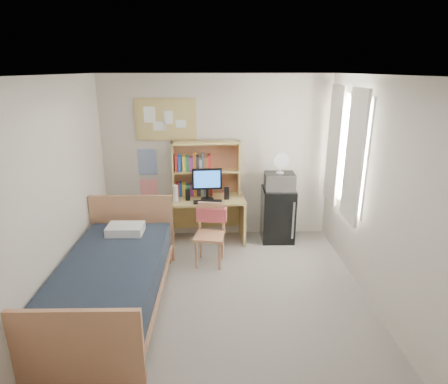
{
  "coord_description": "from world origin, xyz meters",
  "views": [
    {
      "loc": [
        -0.07,
        -3.75,
        2.66
      ],
      "look_at": [
        0.09,
        1.2,
        1.03
      ],
      "focal_mm": 30.0,
      "sensor_mm": 36.0,
      "label": 1
    }
  ],
  "objects_px": {
    "microwave": "(279,181)",
    "monitor": "(207,185)",
    "bulletin_board": "(166,119)",
    "mini_fridge": "(278,214)",
    "speaker_left": "(188,195)",
    "bed": "(113,285)",
    "desk": "(207,220)",
    "speaker_right": "(226,193)",
    "desk_chair": "(210,235)",
    "desk_fan": "(280,164)"
  },
  "relations": [
    {
      "from": "desk",
      "to": "bed",
      "type": "distance_m",
      "value": 2.06
    },
    {
      "from": "monitor",
      "to": "microwave",
      "type": "relative_size",
      "value": 1.07
    },
    {
      "from": "desk_fan",
      "to": "bulletin_board",
      "type": "bearing_deg",
      "value": 172.43
    },
    {
      "from": "mini_fridge",
      "to": "bed",
      "type": "height_order",
      "value": "mini_fridge"
    },
    {
      "from": "mini_fridge",
      "to": "speaker_right",
      "type": "relative_size",
      "value": 4.77
    },
    {
      "from": "monitor",
      "to": "desk_fan",
      "type": "xyz_separation_m",
      "value": [
        1.13,
        0.08,
        0.3
      ]
    },
    {
      "from": "bulletin_board",
      "to": "bed",
      "type": "height_order",
      "value": "bulletin_board"
    },
    {
      "from": "mini_fridge",
      "to": "desk",
      "type": "bearing_deg",
      "value": -176.61
    },
    {
      "from": "desk_fan",
      "to": "speaker_right",
      "type": "bearing_deg",
      "value": -174.47
    },
    {
      "from": "speaker_left",
      "to": "speaker_right",
      "type": "bearing_deg",
      "value": -0.0
    },
    {
      "from": "desk",
      "to": "monitor",
      "type": "bearing_deg",
      "value": -90.0
    },
    {
      "from": "speaker_left",
      "to": "speaker_right",
      "type": "distance_m",
      "value": 0.6
    },
    {
      "from": "desk_chair",
      "to": "monitor",
      "type": "distance_m",
      "value": 0.87
    },
    {
      "from": "speaker_left",
      "to": "desk_fan",
      "type": "xyz_separation_m",
      "value": [
        1.43,
        0.1,
        0.46
      ]
    },
    {
      "from": "desk_chair",
      "to": "microwave",
      "type": "bearing_deg",
      "value": 44.38
    },
    {
      "from": "monitor",
      "to": "mini_fridge",
      "type": "bearing_deg",
      "value": 1.34
    },
    {
      "from": "bed",
      "to": "desk_chair",
      "type": "bearing_deg",
      "value": 43.43
    },
    {
      "from": "bed",
      "to": "microwave",
      "type": "distance_m",
      "value": 2.91
    },
    {
      "from": "mini_fridge",
      "to": "bed",
      "type": "bearing_deg",
      "value": -139.39
    },
    {
      "from": "microwave",
      "to": "desk_fan",
      "type": "xyz_separation_m",
      "value": [
        0.0,
        0.0,
        0.28
      ]
    },
    {
      "from": "bulletin_board",
      "to": "desk_fan",
      "type": "height_order",
      "value": "bulletin_board"
    },
    {
      "from": "desk",
      "to": "desk_chair",
      "type": "xyz_separation_m",
      "value": [
        0.04,
        -0.74,
        0.07
      ]
    },
    {
      "from": "microwave",
      "to": "bed",
      "type": "bearing_deg",
      "value": -139.69
    },
    {
      "from": "desk",
      "to": "speaker_right",
      "type": "bearing_deg",
      "value": -11.31
    },
    {
      "from": "microwave",
      "to": "monitor",
      "type": "bearing_deg",
      "value": -174.59
    },
    {
      "from": "desk_chair",
      "to": "bed",
      "type": "distance_m",
      "value": 1.51
    },
    {
      "from": "monitor",
      "to": "speaker_left",
      "type": "xyz_separation_m",
      "value": [
        -0.3,
        -0.02,
        -0.16
      ]
    },
    {
      "from": "bulletin_board",
      "to": "mini_fridge",
      "type": "distance_m",
      "value": 2.32
    },
    {
      "from": "monitor",
      "to": "desk_chair",
      "type": "bearing_deg",
      "value": -90.69
    },
    {
      "from": "desk_chair",
      "to": "speaker_left",
      "type": "distance_m",
      "value": 0.84
    },
    {
      "from": "desk_chair",
      "to": "monitor",
      "type": "bearing_deg",
      "value": 102.44
    },
    {
      "from": "bulletin_board",
      "to": "microwave",
      "type": "bearing_deg",
      "value": -8.97
    },
    {
      "from": "mini_fridge",
      "to": "bulletin_board",
      "type": "bearing_deg",
      "value": 173.07
    },
    {
      "from": "desk",
      "to": "bulletin_board",
      "type": "bearing_deg",
      "value": 150.89
    },
    {
      "from": "desk",
      "to": "speaker_right",
      "type": "xyz_separation_m",
      "value": [
        0.3,
        -0.04,
        0.46
      ]
    },
    {
      "from": "bulletin_board",
      "to": "desk",
      "type": "xyz_separation_m",
      "value": [
        0.62,
        -0.3,
        -1.55
      ]
    },
    {
      "from": "bed",
      "to": "microwave",
      "type": "bearing_deg",
      "value": 39.9
    },
    {
      "from": "desk",
      "to": "microwave",
      "type": "height_order",
      "value": "microwave"
    },
    {
      "from": "bed",
      "to": "speaker_left",
      "type": "relative_size",
      "value": 12.98
    },
    {
      "from": "microwave",
      "to": "mini_fridge",
      "type": "bearing_deg",
      "value": 90.0
    },
    {
      "from": "bed",
      "to": "monitor",
      "type": "relative_size",
      "value": 4.57
    },
    {
      "from": "desk_chair",
      "to": "monitor",
      "type": "height_order",
      "value": "monitor"
    },
    {
      "from": "microwave",
      "to": "desk_fan",
      "type": "bearing_deg",
      "value": 0.0
    },
    {
      "from": "desk_chair",
      "to": "desk_fan",
      "type": "bearing_deg",
      "value": 44.38
    },
    {
      "from": "bulletin_board",
      "to": "speaker_left",
      "type": "bearing_deg",
      "value": -48.82
    },
    {
      "from": "bed",
      "to": "bulletin_board",
      "type": "bearing_deg",
      "value": 78.77
    },
    {
      "from": "monitor",
      "to": "desk_fan",
      "type": "relative_size",
      "value": 1.63
    },
    {
      "from": "speaker_left",
      "to": "desk",
      "type": "bearing_deg",
      "value": 11.31
    },
    {
      "from": "speaker_left",
      "to": "microwave",
      "type": "relative_size",
      "value": 0.38
    },
    {
      "from": "monitor",
      "to": "microwave",
      "type": "height_order",
      "value": "monitor"
    }
  ]
}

